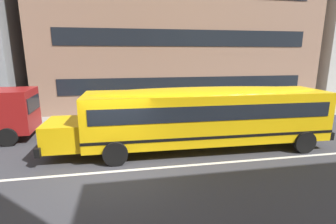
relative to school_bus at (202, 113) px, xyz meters
name	(u,v)px	position (x,y,z in m)	size (l,w,h in m)	color
ground_plane	(117,171)	(-3.62, -1.59, -1.59)	(400.00, 400.00, 0.00)	#38383D
sidewalk_far	(119,119)	(-3.62, 5.76, -1.58)	(120.00, 3.00, 0.01)	gray
lane_centreline	(117,171)	(-3.62, -1.59, -1.59)	(110.00, 0.16, 0.01)	silver
school_bus	(202,113)	(0.00, 0.00, 0.00)	(12.00, 2.99, 2.67)	yellow
apartment_block_far_centre	(170,6)	(1.25, 13.86, 6.66)	(20.87, 13.25, 16.50)	#93705B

